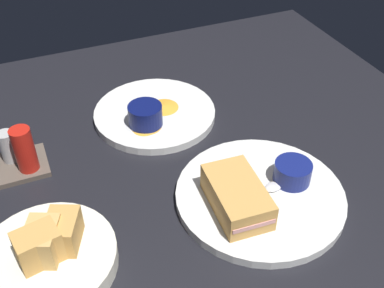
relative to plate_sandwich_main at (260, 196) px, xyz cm
name	(u,v)px	position (x,y,z in cm)	size (l,w,h in cm)	color
ground_plane	(194,182)	(9.55, 7.86, -2.30)	(110.00, 110.00, 3.00)	black
plate_sandwich_main	(260,196)	(0.00, 0.00, 0.00)	(28.32, 28.32, 1.60)	silver
sandwich_half_near	(237,196)	(-1.33, 5.21, 3.20)	(13.68, 8.42, 4.80)	tan
ramekin_dark_sauce	(293,172)	(0.59, -6.34, 2.77)	(6.35, 6.35, 3.65)	navy
spoon_by_dark_ramekin	(267,190)	(-0.15, -1.16, 1.16)	(2.88, 9.96, 0.80)	silver
plate_chips_companion	(155,114)	(29.25, 8.44, 0.00)	(24.90, 24.90, 1.60)	silver
ramekin_light_gravy	(145,115)	(25.51, 11.55, 3.08)	(6.70, 6.70, 4.26)	#0C144C
spoon_by_gravy_ramekin	(148,124)	(24.99, 11.38, 1.16)	(8.96, 6.83, 0.80)	silver
plantain_chip_scatter	(153,118)	(26.53, 9.77, 1.10)	(12.83, 13.49, 0.60)	gold
bread_basket_rear	(48,255)	(0.00, 34.71, 1.71)	(19.96, 19.96, 8.20)	silver
condiment_caddy	(20,154)	(23.32, 35.60, 2.61)	(9.00, 9.00, 9.50)	brown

